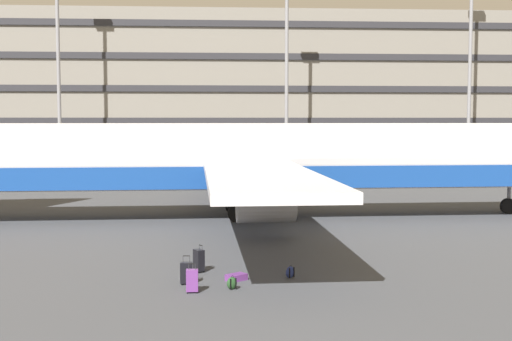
{
  "coord_description": "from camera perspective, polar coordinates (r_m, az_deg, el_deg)",
  "views": [
    {
      "loc": [
        -5.93,
        -36.66,
        5.34
      ],
      "look_at": [
        -3.97,
        -5.73,
        3.0
      ],
      "focal_mm": 46.42,
      "sensor_mm": 36.0,
      "label": 1
    }
  ],
  "objects": [
    {
      "name": "backpack_red",
      "position": [
        22.75,
        2.95,
        -8.76
      ],
      "size": [
        0.4,
        0.36,
        0.46
      ],
      "color": "navy",
      "rests_on": "ground_plane"
    },
    {
      "name": "backpack_scuffed",
      "position": [
        21.27,
        -2.1,
        -9.68
      ],
      "size": [
        0.4,
        0.35,
        0.45
      ],
      "color": "#264C26",
      "rests_on": "ground_plane"
    },
    {
      "name": "airliner",
      "position": [
        36.32,
        -0.18,
        0.92
      ],
      "size": [
        43.47,
        35.23,
        10.7
      ],
      "color": "silver",
      "rests_on": "ground_plane"
    },
    {
      "name": "suitcase_small",
      "position": [
        23.62,
        -4.95,
        -7.7
      ],
      "size": [
        0.43,
        0.47,
        0.96
      ],
      "color": "black",
      "rests_on": "ground_plane"
    },
    {
      "name": "suitcase_laid_flat",
      "position": [
        22.42,
        -1.71,
        -9.18
      ],
      "size": [
        0.79,
        0.73,
        0.21
      ],
      "color": "#72388C",
      "rests_on": "ground_plane"
    },
    {
      "name": "light_mast_center_right",
      "position": [
        72.0,
        18.01,
        11.17
      ],
      "size": [
        1.8,
        0.5,
        24.91
      ],
      "color": "gray",
      "rests_on": "ground_plane"
    },
    {
      "name": "terminal_structure",
      "position": [
        83.28,
        0.47,
        6.75
      ],
      "size": [
        138.24,
        19.19,
        17.73
      ],
      "color": "gray",
      "rests_on": "ground_plane"
    },
    {
      "name": "suitcase_black",
      "position": [
        21.94,
        -6.02,
        -8.74
      ],
      "size": [
        0.4,
        0.24,
        0.94
      ],
      "color": "black",
      "rests_on": "ground_plane"
    },
    {
      "name": "light_mast_left",
      "position": [
        68.72,
        -16.71,
        10.91
      ],
      "size": [
        1.8,
        0.5,
        23.46
      ],
      "color": "gray",
      "rests_on": "ground_plane"
    },
    {
      "name": "light_mast_center_left",
      "position": [
        67.22,
        2.66,
        9.8
      ],
      "size": [
        1.8,
        0.5,
        20.19
      ],
      "color": "gray",
      "rests_on": "ground_plane"
    },
    {
      "name": "suitcase_orange",
      "position": [
        20.88,
        -5.52,
        -9.4
      ],
      "size": [
        0.37,
        0.22,
        0.94
      ],
      "color": "#72388C",
      "rests_on": "ground_plane"
    },
    {
      "name": "ground_plane",
      "position": [
        37.52,
        5.52,
        -3.88
      ],
      "size": [
        600.0,
        600.0,
        0.0
      ],
      "primitive_type": "plane",
      "color": "#424449"
    }
  ]
}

